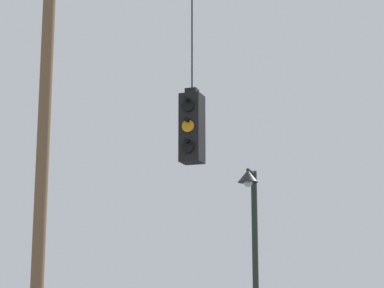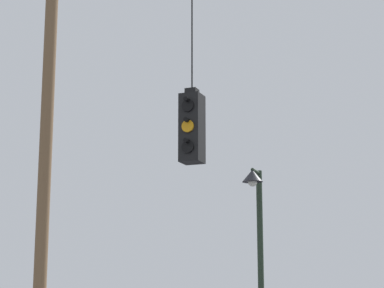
# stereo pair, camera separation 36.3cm
# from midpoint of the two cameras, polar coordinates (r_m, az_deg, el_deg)

# --- Properties ---
(utility_pole_left) EXTENTS (0.22, 0.22, 9.48)m
(utility_pole_left) POSITION_cam_midpoint_polar(r_m,az_deg,el_deg) (13.09, -12.10, -1.16)
(utility_pole_left) COLOR brown
(utility_pole_left) RESTS_ON ground_plane
(traffic_light_over_intersection) EXTENTS (0.34, 0.46, 4.00)m
(traffic_light_over_intersection) POSITION_cam_midpoint_polar(r_m,az_deg,el_deg) (11.97, -0.88, 1.38)
(traffic_light_over_intersection) COLOR black
(street_lamp) EXTENTS (0.41, 0.71, 4.94)m
(street_lamp) POSITION_cam_midpoint_polar(r_m,az_deg,el_deg) (14.78, 3.94, -7.87)
(street_lamp) COLOR #233323
(street_lamp) RESTS_ON ground_plane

